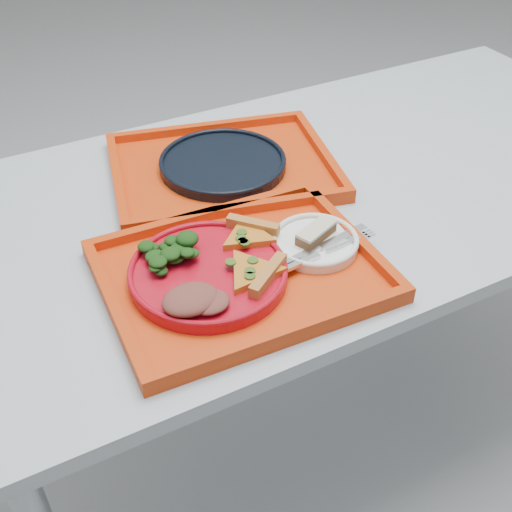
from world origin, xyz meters
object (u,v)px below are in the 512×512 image
tray_far (223,170)px  navy_plate (223,164)px  tray_main (241,275)px  dinner_plate (208,274)px  dessert_bar (316,233)px

tray_far → navy_plate: navy_plate is taller
tray_main → dinner_plate: dinner_plate is taller
tray_main → navy_plate: navy_plate is taller
tray_far → navy_plate: 0.01m
tray_main → dinner_plate: 0.06m
dinner_plate → dessert_bar: (0.20, -0.00, 0.02)m
tray_main → tray_far: (0.12, 0.31, 0.00)m
tray_main → navy_plate: 0.34m
navy_plate → dessert_bar: (0.03, -0.31, 0.02)m
tray_far → navy_plate: (0.00, 0.00, 0.01)m
navy_plate → dessert_bar: 0.31m
tray_main → tray_far: 0.34m
tray_main → dinner_plate: size_ratio=1.73×
tray_main → navy_plate: size_ratio=1.73×
tray_far → dessert_bar: size_ratio=5.25×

